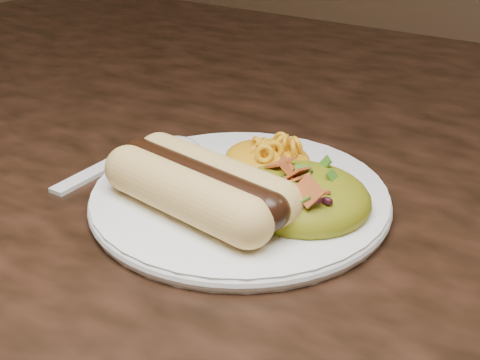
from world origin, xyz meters
The scene contains 7 objects.
table centered at (0.00, 0.00, 0.66)m, with size 1.60×0.90×0.75m.
plate centered at (-0.06, -0.13, 0.76)m, with size 0.24×0.24×0.01m, color white.
hotdog centered at (-0.07, -0.17, 0.78)m, with size 0.14×0.09×0.04m.
mac_and_cheese centered at (-0.07, -0.07, 0.78)m, with size 0.08×0.07×0.03m, color #F89F28.
sour_cream centered at (-0.14, -0.11, 0.78)m, with size 0.05×0.05×0.03m, color white.
taco_salad centered at (-0.01, -0.13, 0.78)m, with size 0.11×0.10×0.05m.
fork centered at (-0.20, -0.15, 0.75)m, with size 0.02×0.16×0.00m, color silver.
Camera 1 is at (0.18, -0.53, 1.02)m, focal length 50.00 mm.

